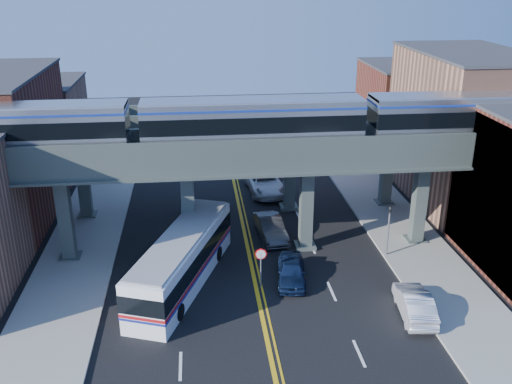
% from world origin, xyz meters
% --- Properties ---
extents(ground, '(120.00, 120.00, 0.00)m').
position_xyz_m(ground, '(0.00, 0.00, 0.00)').
color(ground, black).
rests_on(ground, ground).
extents(sidewalk_west, '(5.00, 70.00, 0.16)m').
position_xyz_m(sidewalk_west, '(-11.50, 10.00, 0.08)').
color(sidewalk_west, gray).
rests_on(sidewalk_west, ground).
extents(sidewalk_east, '(5.00, 70.00, 0.16)m').
position_xyz_m(sidewalk_east, '(11.50, 10.00, 0.08)').
color(sidewalk_east, gray).
rests_on(sidewalk_east, ground).
extents(building_west_c, '(8.00, 10.00, 8.00)m').
position_xyz_m(building_west_c, '(-18.50, 29.00, 4.00)').
color(building_west_c, '#9F6B52').
rests_on(building_west_c, ground).
extents(building_east_b, '(8.00, 14.00, 12.00)m').
position_xyz_m(building_east_b, '(18.50, 16.00, 6.00)').
color(building_east_b, '#9F6B52').
rests_on(building_east_b, ground).
extents(building_east_c, '(8.00, 10.00, 9.00)m').
position_xyz_m(building_east_c, '(18.50, 29.00, 4.50)').
color(building_east_c, brown).
rests_on(building_east_c, ground).
extents(mural_panel, '(0.10, 9.50, 9.50)m').
position_xyz_m(mural_panel, '(14.55, 4.00, 4.75)').
color(mural_panel, teal).
rests_on(mural_panel, ground).
extents(elevated_viaduct_near, '(52.00, 3.60, 7.40)m').
position_xyz_m(elevated_viaduct_near, '(0.00, 8.00, 6.47)').
color(elevated_viaduct_near, '#46514C').
rests_on(elevated_viaduct_near, ground).
extents(elevated_viaduct_far, '(52.00, 3.60, 7.40)m').
position_xyz_m(elevated_viaduct_far, '(0.00, 15.00, 6.47)').
color(elevated_viaduct_far, '#46514C').
rests_on(elevated_viaduct_far, ground).
extents(transit_train, '(43.71, 2.74, 3.18)m').
position_xyz_m(transit_train, '(0.34, 8.00, 9.13)').
color(transit_train, black).
rests_on(transit_train, elevated_viaduct_near).
extents(stop_sign, '(0.76, 0.09, 2.63)m').
position_xyz_m(stop_sign, '(0.30, 3.00, 1.76)').
color(stop_sign, slate).
rests_on(stop_sign, ground).
extents(traffic_signal, '(0.15, 0.18, 4.10)m').
position_xyz_m(traffic_signal, '(9.20, 6.00, 2.30)').
color(traffic_signal, slate).
rests_on(traffic_signal, ground).
extents(transit_bus, '(6.60, 12.15, 3.08)m').
position_xyz_m(transit_bus, '(-4.43, 3.99, 1.58)').
color(transit_bus, white).
rests_on(transit_bus, ground).
extents(car_lane_a, '(2.28, 4.44, 1.44)m').
position_xyz_m(car_lane_a, '(2.27, 3.46, 0.72)').
color(car_lane_a, '#0F1B38').
rests_on(car_lane_a, ground).
extents(car_lane_b, '(2.15, 4.87, 1.55)m').
position_xyz_m(car_lane_b, '(1.80, 9.73, 0.78)').
color(car_lane_b, '#313134').
rests_on(car_lane_b, ground).
extents(car_lane_c, '(3.37, 6.33, 1.69)m').
position_xyz_m(car_lane_c, '(2.52, 18.84, 0.85)').
color(car_lane_c, white).
rests_on(car_lane_c, ground).
extents(car_lane_d, '(3.24, 6.61, 1.85)m').
position_xyz_m(car_lane_d, '(2.59, 23.70, 0.92)').
color(car_lane_d, '#9E9EA3').
rests_on(car_lane_d, ground).
extents(car_parked_curb, '(2.13, 4.71, 1.50)m').
position_xyz_m(car_parked_curb, '(8.50, -0.95, 0.75)').
color(car_parked_curb, silver).
rests_on(car_parked_curb, ground).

